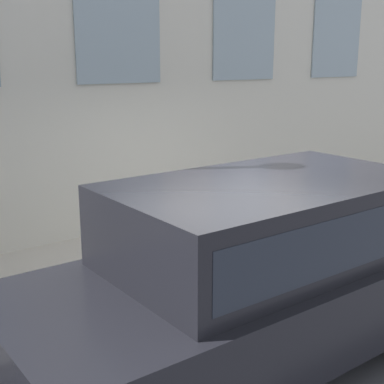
{
  "coord_description": "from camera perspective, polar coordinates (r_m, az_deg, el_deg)",
  "views": [
    {
      "loc": [
        -4.42,
        4.04,
        2.8
      ],
      "look_at": [
        0.68,
        0.23,
        1.21
      ],
      "focal_mm": 50.0,
      "sensor_mm": 36.0,
      "label": 1
    }
  ],
  "objects": [
    {
      "name": "ground_plane",
      "position": [
        6.61,
        5.25,
        -11.14
      ],
      "size": [
        80.0,
        80.0,
        0.0
      ],
      "primitive_type": "plane",
      "color": "#47474C"
    },
    {
      "name": "sidewalk",
      "position": [
        7.59,
        -1.88,
        -7.03
      ],
      "size": [
        2.81,
        60.0,
        0.16
      ],
      "color": "#A8A093",
      "rests_on": "ground_plane"
    },
    {
      "name": "parked_truck_charcoal_near",
      "position": [
        4.94,
        7.64,
        -7.41
      ],
      "size": [
        1.9,
        4.7,
        1.77
      ],
      "color": "black",
      "rests_on": "ground_plane"
    },
    {
      "name": "person",
      "position": [
        6.89,
        0.39,
        -1.7
      ],
      "size": [
        0.31,
        0.21,
        1.3
      ],
      "rotation": [
        0.0,
        0.0,
        2.79
      ],
      "color": "navy",
      "rests_on": "sidewalk"
    },
    {
      "name": "fire_hydrant",
      "position": [
        6.49,
        -0.42,
        -6.24
      ],
      "size": [
        0.35,
        0.46,
        0.78
      ],
      "color": "#2D7260",
      "rests_on": "sidewalk"
    }
  ]
}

